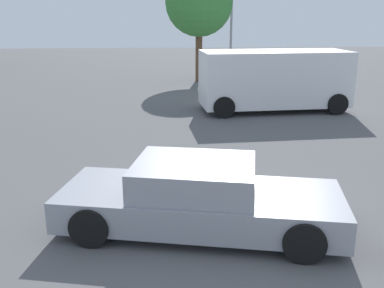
# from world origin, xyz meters

# --- Properties ---
(ground_plane) EXTENTS (80.00, 80.00, 0.00)m
(ground_plane) POSITION_xyz_m (0.00, 0.00, 0.00)
(ground_plane) COLOR #515154
(sedan_foreground) EXTENTS (4.92, 2.65, 1.18)m
(sedan_foreground) POSITION_xyz_m (-0.31, -0.20, 0.55)
(sedan_foreground) COLOR gray
(sedan_foreground) RESTS_ON ground_plane
(van_white) EXTENTS (5.47, 2.50, 2.20)m
(van_white) POSITION_xyz_m (3.25, 8.97, 1.19)
(van_white) COLOR white
(van_white) RESTS_ON ground_plane
(tree_back_center) EXTENTS (3.48, 3.48, 5.79)m
(tree_back_center) POSITION_xyz_m (1.09, 16.52, 4.03)
(tree_back_center) COLOR brown
(tree_back_center) RESTS_ON ground_plane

